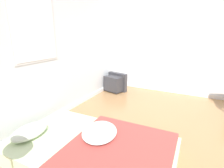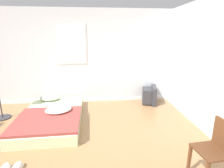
{
  "view_description": "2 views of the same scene",
  "coord_description": "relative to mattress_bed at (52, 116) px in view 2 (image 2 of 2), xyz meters",
  "views": [
    {
      "loc": [
        -2.08,
        0.15,
        1.57
      ],
      "look_at": [
        0.71,
        1.61,
        0.63
      ],
      "focal_mm": 28.0,
      "sensor_mm": 36.0,
      "label": 1
    },
    {
      "loc": [
        0.5,
        -2.44,
        1.85
      ],
      "look_at": [
        0.9,
        1.81,
        0.7
      ],
      "focal_mm": 28.0,
      "sensor_mm": 36.0,
      "label": 2
    }
  ],
  "objects": [
    {
      "name": "mattress_bed",
      "position": [
        0.0,
        0.0,
        0.0
      ],
      "size": [
        1.33,
        2.12,
        0.35
      ],
      "color": "beige",
      "rests_on": "ground_plane"
    },
    {
      "name": "crt_tv",
      "position": [
        2.53,
        0.92,
        0.1
      ],
      "size": [
        0.49,
        0.6,
        0.5
      ],
      "color": "#333338",
      "rests_on": "ground_plane"
    },
    {
      "name": "ground_plane",
      "position": [
        0.51,
        -1.27,
        -0.13
      ],
      "size": [
        20.0,
        20.0,
        0.0
      ],
      "primitive_type": "plane",
      "color": "#997047"
    },
    {
      "name": "wall_back",
      "position": [
        0.51,
        1.27,
        1.16
      ],
      "size": [
        7.68,
        0.08,
        2.6
      ],
      "color": "silver",
      "rests_on": "ground_plane"
    },
    {
      "name": "wooden_chair",
      "position": [
        2.52,
        -1.9,
        0.36
      ],
      "size": [
        0.42,
        0.42,
        0.84
      ],
      "color": "brown",
      "rests_on": "ground_plane"
    }
  ]
}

